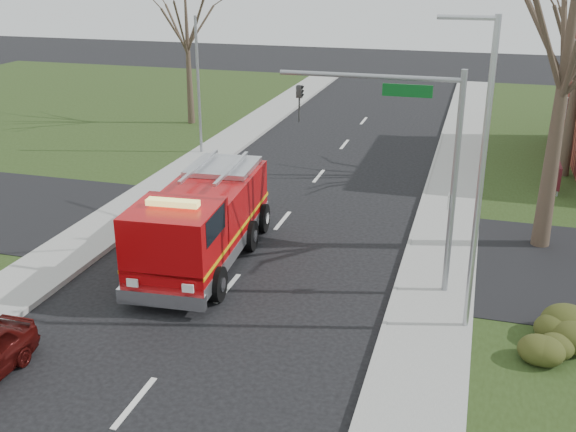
# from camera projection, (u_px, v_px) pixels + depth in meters

# --- Properties ---
(ground) EXTENTS (120.00, 120.00, 0.00)m
(ground) POSITION_uv_depth(u_px,v_px,m) (228.00, 288.00, 20.93)
(ground) COLOR black
(ground) RESTS_ON ground
(sidewalk_right) EXTENTS (2.40, 80.00, 0.15)m
(sidewalk_right) POSITION_uv_depth(u_px,v_px,m) (430.00, 314.00, 19.30)
(sidewalk_right) COLOR gray
(sidewalk_right) RESTS_ON ground
(sidewalk_left) EXTENTS (2.40, 80.00, 0.15)m
(sidewalk_left) POSITION_uv_depth(u_px,v_px,m) (54.00, 263.00, 22.51)
(sidewalk_left) COLOR gray
(sidewalk_left) RESTS_ON ground
(health_center_sign) EXTENTS (0.12, 2.00, 1.40)m
(health_center_sign) POSITION_uv_depth(u_px,v_px,m) (558.00, 174.00, 29.11)
(health_center_sign) COLOR #440F16
(health_center_sign) RESTS_ON ground
(hedge_corner) EXTENTS (2.80, 2.00, 0.90)m
(hedge_corner) POSITION_uv_depth(u_px,v_px,m) (537.00, 329.00, 17.49)
(hedge_corner) COLOR #333B15
(hedge_corner) RESTS_ON lawn_right
(bare_tree_near) EXTENTS (6.00, 6.00, 12.00)m
(bare_tree_near) POSITION_uv_depth(u_px,v_px,m) (570.00, 33.00, 21.20)
(bare_tree_near) COLOR #3A2B22
(bare_tree_near) RESTS_ON ground
(bare_tree_left) EXTENTS (4.50, 4.50, 9.00)m
(bare_tree_left) POSITION_uv_depth(u_px,v_px,m) (187.00, 32.00, 39.47)
(bare_tree_left) COLOR #3A2B22
(bare_tree_left) RESTS_ON ground
(traffic_signal_mast) EXTENTS (5.29, 0.18, 6.80)m
(traffic_signal_mast) POSITION_uv_depth(u_px,v_px,m) (412.00, 141.00, 19.24)
(traffic_signal_mast) COLOR gray
(traffic_signal_mast) RESTS_ON ground
(streetlight_pole) EXTENTS (1.48, 0.16, 8.40)m
(streetlight_pole) POSITION_uv_depth(u_px,v_px,m) (479.00, 172.00, 17.00)
(streetlight_pole) COLOR #B7BABF
(streetlight_pole) RESTS_ON ground
(utility_pole_far) EXTENTS (0.14, 0.14, 7.00)m
(utility_pole_far) POSITION_uv_depth(u_px,v_px,m) (198.00, 87.00, 34.00)
(utility_pole_far) COLOR gray
(utility_pole_far) RESTS_ON ground
(fire_engine) EXTENTS (3.36, 7.80, 3.07)m
(fire_engine) POSITION_uv_depth(u_px,v_px,m) (202.00, 224.00, 22.24)
(fire_engine) COLOR #AA070A
(fire_engine) RESTS_ON ground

